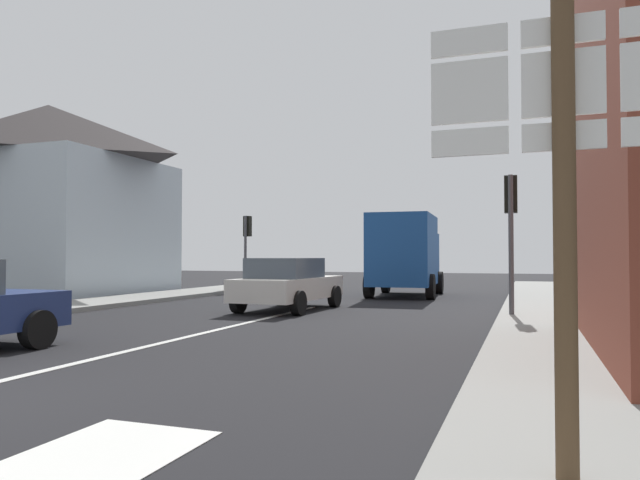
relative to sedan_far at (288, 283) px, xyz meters
name	(u,v)px	position (x,y,z in m)	size (l,w,h in m)	color
ground_plane	(287,314)	(0.35, -0.94, -0.76)	(80.00, 80.00, 0.00)	black
sidewalk_right	(556,330)	(6.90, -2.94, -0.69)	(2.36, 44.00, 0.14)	gray
sidewalk_left	(34,310)	(-6.20, -2.94, -0.69)	(2.36, 44.00, 0.14)	gray
lane_centre_stripe	(210,332)	(0.35, -4.94, -0.75)	(0.16, 12.00, 0.01)	silver
lane_turn_arrow	(73,468)	(3.30, -11.94, -0.75)	(1.20, 2.20, 0.01)	silver
clapboard_house_left	(48,198)	(-11.97, 3.36, 3.13)	(8.70, 8.17, 7.69)	silver
sedan_far	(288,283)	(0.00, 0.00, 0.00)	(2.09, 4.26, 1.47)	beige
delivery_truck	(405,253)	(1.98, 6.82, 0.89)	(2.70, 5.10, 3.05)	#19478C
route_sign_post	(564,179)	(6.60, -11.37, 1.24)	(1.66, 0.14, 3.20)	brown
traffic_light_near_right	(511,213)	(6.01, -0.48, 1.81)	(0.30, 0.49, 3.47)	#47474C
traffic_light_far_left	(247,235)	(-5.32, 8.02, 1.68)	(0.30, 0.49, 3.30)	#47474C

